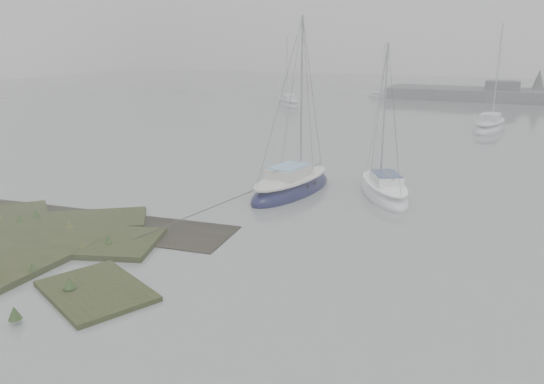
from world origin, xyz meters
The scene contains 6 objects.
ground centered at (0.00, 30.00, 0.00)m, with size 160.00×160.00×0.00m, color gray.
sailboat_main centered at (1.71, 11.99, 0.28)m, with size 3.11×6.68×9.06m.
sailboat_white centered at (6.02, 13.23, 0.24)m, with size 4.17×5.68×7.73m.
sailboat_far_a centered at (-12.41, 45.84, 0.26)m, with size 5.13×5.95×8.41m.
sailboat_far_b centered at (9.73, 36.39, 0.29)m, with size 3.09×6.87×9.35m.
sailboat_far_c centered at (-3.88, 59.17, 0.23)m, with size 5.46×2.86×7.35m.
Camera 1 is at (11.13, -11.43, 7.22)m, focal length 35.00 mm.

